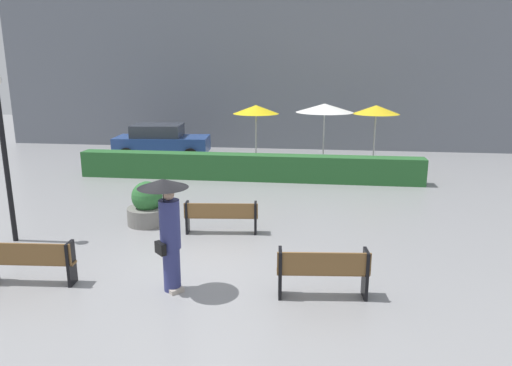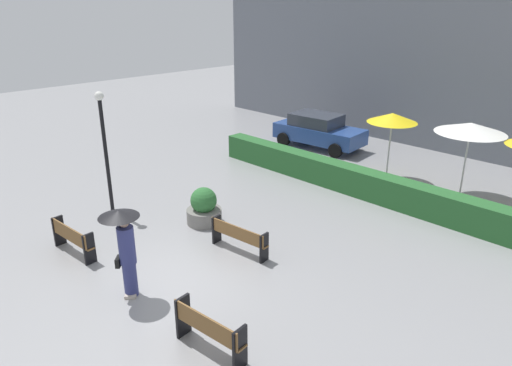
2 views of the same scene
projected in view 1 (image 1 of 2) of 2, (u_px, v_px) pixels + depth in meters
The scene contains 13 objects.
ground_plane at pixel (186, 276), 9.52m from camera, with size 60.00×60.00×0.00m, color gray.
bench_near_left at pixel (29, 259), 9.04m from camera, with size 1.73×0.44×0.87m.
bench_near_right at pixel (323, 270), 8.50m from camera, with size 1.69×0.53×0.92m.
bench_mid_center at pixel (221, 215), 11.83m from camera, with size 1.87×0.51×0.81m.
pedestrian_with_umbrella at pixel (168, 221), 8.57m from camera, with size 0.92×0.92×2.18m.
planter_pot at pixel (148, 206), 12.56m from camera, with size 1.09×1.09×1.17m.
lamp_post at pixel (3, 142), 10.87m from camera, with size 0.28×0.28×3.96m.
patio_umbrella_yellow at pixel (256, 110), 19.07m from camera, with size 1.86×1.86×2.60m.
patio_umbrella_white at pixel (325, 108), 19.00m from camera, with size 2.34×2.34×2.67m.
patio_umbrella_yellow_far at pixel (376, 110), 18.85m from camera, with size 1.87×1.87×2.62m.
hedge_strip at pixel (248, 167), 17.48m from camera, with size 12.76×0.70×0.96m, color #28602D.
building_facade at pixel (268, 61), 23.86m from camera, with size 28.00×1.20×8.77m, color slate.
parked_car at pixel (161, 141), 21.47m from camera, with size 4.34×2.28×1.57m.
Camera 1 is at (2.52, -8.53, 4.12)m, focal length 33.00 mm.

